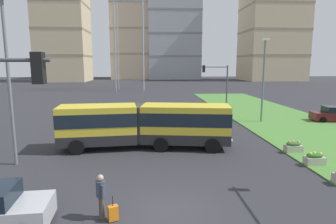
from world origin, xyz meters
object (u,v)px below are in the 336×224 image
object	(u,v)px
flower_planter_1	(315,158)
streetlight_median	(263,77)
articulated_bus	(145,124)
pedestrian_crossing	(101,193)
rolling_suitcase	(113,213)
apartment_tower_westcentre	(133,19)
car_black_sedan	(98,113)
apartment_tower_centre	(174,13)
traffic_light_far_right	(219,81)
flower_planter_2	(293,147)
car_maroon_sedan	(335,114)
streetlight_left	(8,76)
apartment_tower_eastcentre	(273,20)
apartment_tower_west	(62,6)

from	to	relation	value
flower_planter_1	streetlight_median	size ratio (longest dim) A/B	0.13
articulated_bus	pedestrian_crossing	xyz separation A→B (m)	(-1.56, -9.28, -0.65)
rolling_suitcase	streetlight_median	size ratio (longest dim) A/B	0.12
apartment_tower_westcentre	car_black_sedan	bearing A→B (deg)	-89.70
car_black_sedan	apartment_tower_centre	xyz separation A→B (m)	(15.92, 89.70, 25.52)
rolling_suitcase	traffic_light_far_right	bearing A→B (deg)	67.23
traffic_light_far_right	pedestrian_crossing	bearing A→B (deg)	-113.93
pedestrian_crossing	apartment_tower_centre	xyz separation A→B (m)	(12.45, 109.47, 25.27)
rolling_suitcase	flower_planter_2	xyz separation A→B (m)	(10.87, 7.57, 0.11)
rolling_suitcase	apartment_tower_centre	size ratio (longest dim) A/B	0.02
apartment_tower_centre	flower_planter_1	bearing A→B (deg)	-90.62
pedestrian_crossing	apartment_tower_westcentre	distance (m)	114.95
car_maroon_sedan	flower_planter_1	distance (m)	15.44
streetlight_left	apartment_tower_centre	bearing A→B (deg)	79.89
flower_planter_1	traffic_light_far_right	bearing A→B (deg)	94.63
car_black_sedan	apartment_tower_eastcentre	xyz separation A→B (m)	(51.29, 75.64, 21.15)
streetlight_left	apartment_tower_centre	size ratio (longest dim) A/B	0.18
pedestrian_crossing	streetlight_median	distance (m)	22.24
streetlight_left	apartment_tower_west	size ratio (longest dim) A/B	0.18
pedestrian_crossing	apartment_tower_westcentre	xyz separation A→B (m)	(-3.96, 112.52, 23.21)
pedestrian_crossing	apartment_tower_eastcentre	size ratio (longest dim) A/B	0.04
pedestrian_crossing	apartment_tower_westcentre	size ratio (longest dim) A/B	0.04
rolling_suitcase	streetlight_left	size ratio (longest dim) A/B	0.10
car_black_sedan	rolling_suitcase	bearing A→B (deg)	-78.87
apartment_tower_west	pedestrian_crossing	bearing A→B (deg)	-73.72
traffic_light_far_right	apartment_tower_west	bearing A→B (deg)	117.55
flower_planter_1	apartment_tower_centre	distance (m)	107.68
car_black_sedan	apartment_tower_centre	bearing A→B (deg)	79.93
car_black_sedan	car_maroon_sedan	bearing A→B (deg)	-6.15
apartment_tower_west	car_maroon_sedan	bearing A→B (deg)	-57.88
rolling_suitcase	apartment_tower_eastcentre	xyz separation A→B (m)	(47.36, 95.61, 21.59)
car_black_sedan	traffic_light_far_right	xyz separation A→B (m)	(13.39, 2.57, 3.15)
traffic_light_far_right	streetlight_median	xyz separation A→B (m)	(3.31, -4.82, 0.69)
flower_planter_2	car_black_sedan	bearing A→B (deg)	140.04
streetlight_left	apartment_tower_west	distance (m)	92.49
car_maroon_sedan	apartment_tower_westcentre	bearing A→B (deg)	104.53
apartment_tower_westcentre	apartment_tower_eastcentre	distance (m)	54.57
car_maroon_sedan	apartment_tower_centre	size ratio (longest dim) A/B	0.09
apartment_tower_west	apartment_tower_westcentre	world-z (taller)	apartment_tower_west
car_black_sedan	rolling_suitcase	world-z (taller)	car_black_sedan
streetlight_left	apartment_tower_west	xyz separation A→B (m)	(-21.50, 87.58, 20.54)
rolling_suitcase	apartment_tower_westcentre	distance (m)	115.31
car_black_sedan	apartment_tower_eastcentre	distance (m)	93.80
pedestrian_crossing	apartment_tower_eastcentre	world-z (taller)	apartment_tower_eastcentre
pedestrian_crossing	traffic_light_far_right	xyz separation A→B (m)	(9.91, 22.34, 2.90)
car_black_sedan	apartment_tower_westcentre	world-z (taller)	apartment_tower_westcentre
traffic_light_far_right	articulated_bus	bearing A→B (deg)	-122.60
flower_planter_2	apartment_tower_eastcentre	distance (m)	97.69
car_black_sedan	streetlight_median	distance (m)	17.28
streetlight_left	streetlight_median	xyz separation A→B (m)	(19.16, 11.16, -0.56)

